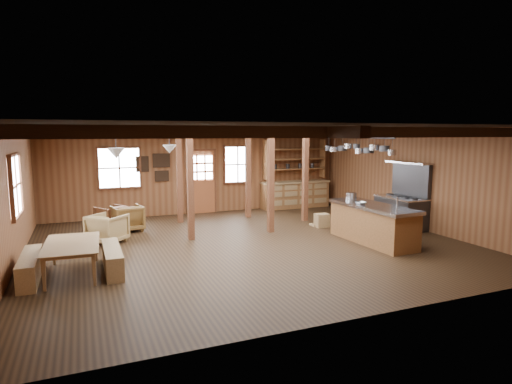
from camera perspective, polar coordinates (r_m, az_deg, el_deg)
room at (r=10.17m, az=-0.83°, el=0.69°), size 10.04×9.04×2.84m
ceiling_joists at (r=10.25m, az=-1.21°, el=7.92°), size 9.80×8.82×0.18m
timber_posts at (r=12.28m, az=-2.12°, el=1.92°), size 3.95×2.35×2.80m
back_door at (r=14.43m, az=-7.30°, el=0.67°), size 1.02×0.08×2.15m
window_back_left at (r=13.93m, az=-17.76°, el=3.08°), size 1.32×0.06×1.32m
window_back_right at (r=14.76m, az=-2.47°, el=3.69°), size 1.02×0.06×1.32m
window_left at (r=10.03m, az=-29.43°, el=0.73°), size 0.14×1.24×1.32m
notice_boards at (r=14.05m, az=-13.28°, el=3.44°), size 1.08×0.03×0.90m
back_counter at (r=15.47m, az=5.21°, el=0.13°), size 2.55×0.60×2.45m
pendant_lamps at (r=10.50m, az=-14.45°, el=5.34°), size 1.86×2.36×0.66m
pot_rack at (r=11.94m, az=13.34°, el=5.72°), size 0.36×3.00×0.45m
kitchen_island at (r=10.87m, az=15.29°, el=-4.04°), size 0.97×2.53×1.20m
step_stool at (r=12.40m, az=8.77°, el=-3.76°), size 0.44×0.31×0.38m
commercial_range at (r=12.76m, az=18.92°, el=-1.84°), size 0.79×1.52×1.88m
dining_table at (r=8.88m, az=-23.05°, el=-8.20°), size 1.05×1.79×0.61m
bench_wall at (r=8.95m, az=-27.88°, el=-8.88°), size 0.31×1.67×0.46m
bench_aisle at (r=8.91m, az=-18.60°, el=-8.44°), size 0.31×1.66×0.46m
armchair_a at (r=12.77m, az=-18.76°, el=-3.16°), size 0.95×0.95×0.64m
armchair_b at (r=12.24m, az=-16.80°, el=-3.36°), size 0.90×0.91×0.72m
armchair_c at (r=11.06m, az=-19.20°, el=-4.64°), size 1.10×1.10×0.72m
counter_pot at (r=11.60m, az=12.57°, el=-0.48°), size 0.28×0.28×0.17m
bowl at (r=10.77m, az=13.78°, el=-1.43°), size 0.26×0.26×0.06m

